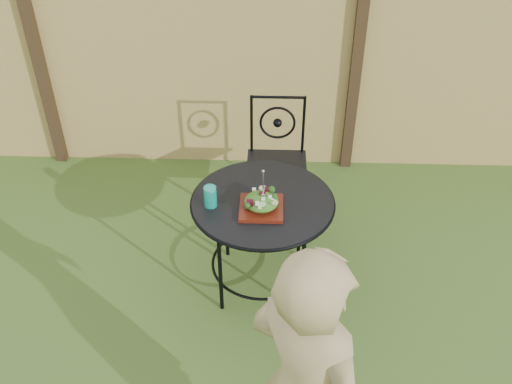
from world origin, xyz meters
TOP-DOWN VIEW (x-y plane):
  - ground at (0.00, 0.00)m, footprint 60.00×60.00m
  - fence at (-0.00, 2.19)m, footprint 8.00×0.12m
  - patio_table at (0.58, 0.66)m, footprint 0.92×0.92m
  - patio_chair at (0.67, 1.48)m, footprint 0.46×0.46m
  - salad_plate at (0.57, 0.57)m, footprint 0.27×0.27m
  - salad at (0.57, 0.57)m, footprint 0.21×0.21m
  - fork at (0.58, 0.57)m, footprint 0.01×0.01m
  - drinking_glass at (0.26, 0.60)m, footprint 0.08×0.08m

SIDE VIEW (x-z plane):
  - ground at x=0.00m, z-range 0.00..0.00m
  - patio_chair at x=0.67m, z-range 0.03..0.98m
  - patio_table at x=0.58m, z-range 0.22..0.95m
  - salad_plate at x=0.57m, z-range 0.72..0.75m
  - salad at x=0.57m, z-range 0.75..0.83m
  - drinking_glass at x=0.26m, z-range 0.72..0.86m
  - fork at x=0.58m, z-range 0.83..1.01m
  - fence at x=0.00m, z-range 0.00..1.90m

